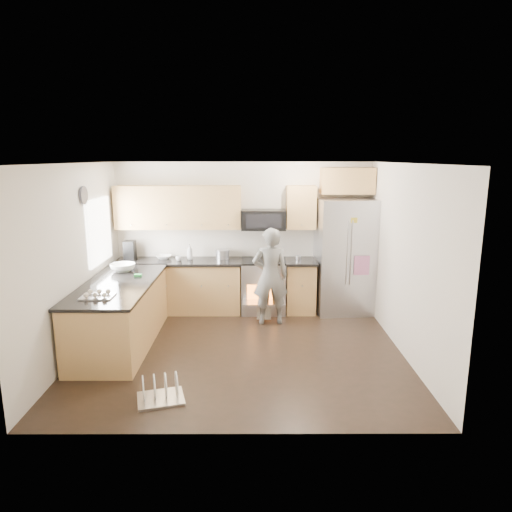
{
  "coord_description": "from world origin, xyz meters",
  "views": [
    {
      "loc": [
        0.2,
        -6.03,
        2.68
      ],
      "look_at": [
        0.22,
        0.5,
        1.26
      ],
      "focal_mm": 32.0,
      "sensor_mm": 36.0,
      "label": 1
    }
  ],
  "objects_px": {
    "refrigerator": "(345,256)",
    "person": "(270,276)",
    "stove_range": "(263,274)",
    "dish_rack": "(160,393)"
  },
  "relations": [
    {
      "from": "stove_range",
      "to": "dish_rack",
      "type": "height_order",
      "value": "stove_range"
    },
    {
      "from": "refrigerator",
      "to": "person",
      "type": "height_order",
      "value": "refrigerator"
    },
    {
      "from": "dish_rack",
      "to": "stove_range",
      "type": "bearing_deg",
      "value": 68.29
    },
    {
      "from": "refrigerator",
      "to": "person",
      "type": "relative_size",
      "value": 1.25
    },
    {
      "from": "refrigerator",
      "to": "dish_rack",
      "type": "bearing_deg",
      "value": -135.14
    },
    {
      "from": "person",
      "to": "dish_rack",
      "type": "xyz_separation_m",
      "value": [
        -1.31,
        -2.44,
        -0.71
      ]
    },
    {
      "from": "stove_range",
      "to": "person",
      "type": "bearing_deg",
      "value": -80.68
    },
    {
      "from": "refrigerator",
      "to": "dish_rack",
      "type": "height_order",
      "value": "refrigerator"
    },
    {
      "from": "person",
      "to": "refrigerator",
      "type": "bearing_deg",
      "value": -159.08
    },
    {
      "from": "stove_range",
      "to": "refrigerator",
      "type": "distance_m",
      "value": 1.45
    }
  ]
}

